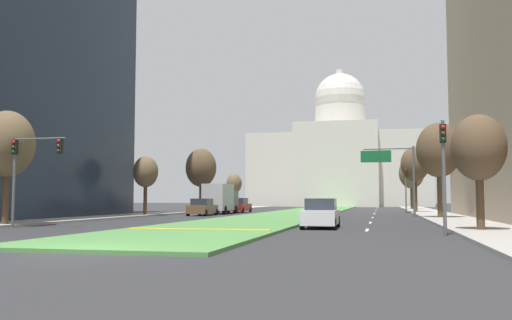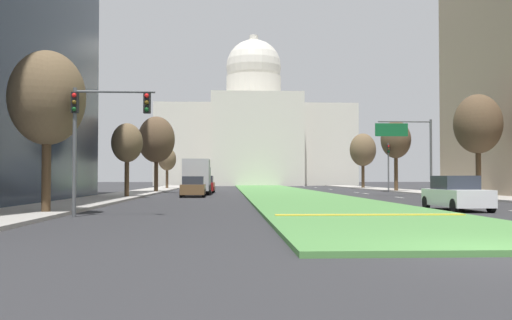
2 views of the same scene
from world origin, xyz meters
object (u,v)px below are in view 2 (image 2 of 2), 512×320
Objects in this scene: capitol_building at (254,138)px; street_tree_left_far at (156,140)px; street_tree_left_mid at (127,143)px; sedan_distant at (205,185)px; overhead_guide_sign at (411,142)px; traffic_light_far_right at (388,161)px; street_tree_right_far at (396,140)px; traffic_light_near_left at (96,123)px; street_tree_right_mid at (478,124)px; box_truck_delivery at (197,176)px; sedan_lead_stopped at (456,194)px; street_tree_left_near at (47,99)px; sedan_midblock at (193,187)px; street_tree_left_distant at (167,160)px; street_tree_right_distant at (363,150)px.

street_tree_left_far is at bearing -102.03° from capitol_building.
street_tree_left_mid is 15.33m from street_tree_left_far.
street_tree_left_far reaches higher than sedan_distant.
sedan_distant is (-17.81, 11.15, -3.80)m from overhead_guide_sign.
traffic_light_far_right is 2.75m from street_tree_right_far.
street_tree_right_mid is (24.21, 19.37, 1.79)m from traffic_light_near_left.
street_tree_right_mid is (13.47, -76.68, -4.17)m from capitol_building.
box_truck_delivery is at bearing -94.25° from sedan_distant.
traffic_light_far_right is 34.11m from sedan_lead_stopped.
box_truck_delivery reaches higher than sedan_distant.
overhead_guide_sign is 0.93× the size of street_tree_left_near.
sedan_midblock is (-20.91, -14.75, -4.82)m from street_tree_right_far.
street_tree_left_mid reaches higher than sedan_distant.
traffic_light_near_left is at bearing -129.97° from overhead_guide_sign.
sedan_midblock is at bearing 83.83° from traffic_light_near_left.
box_truck_delivery is at bearing -157.52° from street_tree_right_far.
overhead_guide_sign reaches higher than sedan_midblock.
box_truck_delivery is at bearing 85.11° from traffic_light_near_left.
sedan_lead_stopped is 24.04m from sedan_midblock.
sedan_midblock is 12.50m from sedan_distant.
traffic_light_near_left is 44.89m from street_tree_right_far.
street_tree_left_distant reaches higher than sedan_distant.
sedan_midblock is at bearing 77.61° from street_tree_left_near.
sedan_midblock is at bearing -123.60° from street_tree_right_distant.
street_tree_left_mid is 16.24m from sedan_distant.
street_tree_left_distant is (-26.21, 16.27, -1.65)m from street_tree_right_far.
overhead_guide_sign is 1.46× the size of sedan_lead_stopped.
street_tree_left_near is at bearing -124.91° from street_tree_right_far.
sedan_distant is at bearing 81.24° from street_tree_left_near.
street_tree_left_near is 35.01m from street_tree_left_far.
box_truck_delivery is at bearing -55.97° from street_tree_left_far.
traffic_light_far_right reaches higher than sedan_distant.
overhead_guide_sign is at bearing -51.54° from street_tree_left_distant.
sedan_distant is 0.71× the size of box_truck_delivery.
street_tree_left_far is 1.76× the size of sedan_midblock.
capitol_building is at bearing 71.99° from street_tree_left_distant.
street_tree_left_mid is 31.05m from street_tree_right_far.
street_tree_left_far reaches higher than box_truck_delivery.
overhead_guide_sign reaches higher than traffic_light_far_right.
traffic_light_far_right is 12.52m from overhead_guide_sign.
box_truck_delivery is at bearing -129.34° from street_tree_right_distant.
overhead_guide_sign is at bearing 45.48° from street_tree_left_near.
capitol_building is 42.66m from street_tree_right_distant.
box_truck_delivery is at bearing -78.01° from street_tree_left_distant.
capitol_building reaches higher than street_tree_left_distant.
street_tree_right_far reaches higher than street_tree_left_distant.
street_tree_left_near is 1.56× the size of sedan_lead_stopped.
street_tree_right_far is 1.39× the size of street_tree_left_distant.
street_tree_left_near is at bearing -97.86° from capitol_building.
sedan_midblock is (4.88, 22.20, -4.13)m from street_tree_left_near.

